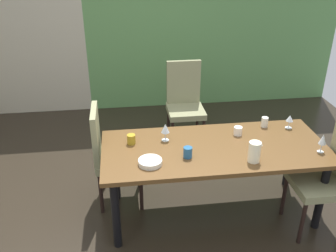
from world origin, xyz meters
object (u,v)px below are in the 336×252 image
Objects in this scene: chair_right_near at (329,175)px; dining_table at (215,154)px; pitcher_west at (254,152)px; chair_head_far at (185,101)px; wine_glass_south at (323,140)px; wine_glass_front at (290,119)px; cup_right at (188,152)px; serving_bowl_rear at (150,162)px; cup_near_shelf at (265,122)px; wine_glass_left at (165,129)px; cup_east at (238,131)px; chair_left_far at (110,152)px; cup_north at (131,139)px.

dining_table is at bearing 71.39° from chair_right_near.
dining_table is 0.41m from pitcher_west.
dining_table is 1.91× the size of chair_head_far.
wine_glass_front is (-0.09, 0.47, -0.02)m from wine_glass_south.
wine_glass_south is at bearing -3.08° from cup_right.
pitcher_west is at bearing -4.27° from serving_bowl_rear.
wine_glass_front is (-0.14, 0.58, 0.27)m from chair_right_near.
cup_near_shelf is (0.60, -1.08, 0.20)m from chair_head_far.
wine_glass_left is at bearing 70.17° from chair_right_near.
cup_east is (-0.67, 0.51, 0.21)m from chair_right_near.
chair_right_near is 1.97m from chair_left_far.
chair_right_near is 5.53× the size of pitcher_west.
wine_glass_south is 0.63m from pitcher_west.
wine_glass_south is (0.91, -1.61, 0.27)m from chair_head_far.
wine_glass_left is at bearing 3.86° from cup_north.
cup_north is at bearing 60.67° from chair_head_far.
cup_right is 0.55m from pitcher_west.
chair_left_far reaches higher than cup_east.
cup_north is at bearing 74.30° from chair_right_near.
pitcher_west is at bearing -173.74° from wine_glass_south.
wine_glass_south reaches higher than dining_table.
cup_east is (0.29, -1.21, 0.19)m from chair_head_far.
chair_right_near is at bearing -4.02° from serving_bowl_rear.
chair_left_far reaches higher than cup_near_shelf.
wine_glass_south reaches higher than cup_right.
chair_head_far reaches higher than chair_left_far.
dining_table is at bearing 167.07° from wine_glass_south.
chair_right_near is 5.88× the size of wine_glass_south.
pitcher_west is at bearing -46.32° from dining_table.
cup_right reaches higher than cup_north.
chair_left_far is at bearing 178.31° from wine_glass_front.
wine_glass_south reaches higher than cup_near_shelf.
cup_near_shelf is (-0.31, 0.53, -0.07)m from wine_glass_south.
chair_right_near reaches higher than wine_glass_south.
cup_right is (0.46, -0.29, 0.00)m from cup_north.
cup_east is at bearing 31.80° from cup_right.
cup_east is 0.45× the size of pitcher_west.
chair_head_far is 1.87m from wine_glass_south.
cup_near_shelf is at bearing 29.46° from dining_table.
chair_left_far is 10.67× the size of cup_right.
cup_north is at bearing 51.72° from chair_left_far.
wine_glass_left is at bearing 72.26° from chair_head_far.
wine_glass_front is at bearing 125.76° from chair_head_far.
cup_near_shelf is at bearing 8.47° from wine_glass_left.
wine_glass_south is 0.94× the size of pitcher_west.
cup_near_shelf is 0.67m from pitcher_west.
dining_table is 0.76m from cup_north.
pitcher_west is (0.29, -1.68, 0.24)m from chair_head_far.
wine_glass_front is 1.53× the size of cup_north.
wine_glass_front reaches higher than cup_north.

